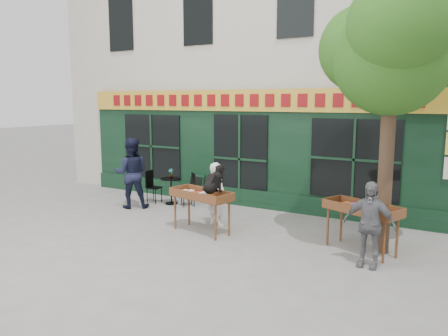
{
  "coord_description": "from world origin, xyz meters",
  "views": [
    {
      "loc": [
        5.82,
        -8.52,
        2.99
      ],
      "look_at": [
        0.54,
        0.5,
        1.38
      ],
      "focal_mm": 35.0,
      "sensor_mm": 36.0,
      "label": 1
    }
  ],
  "objects_px": {
    "dog": "(213,179)",
    "man_right": "(369,224)",
    "book_cart_right": "(362,211)",
    "man_left": "(131,173)",
    "book_cart_center": "(201,197)",
    "bistro_table": "(171,186)",
    "woman": "(216,194)"
  },
  "relations": [
    {
      "from": "book_cart_center",
      "to": "dog",
      "type": "relative_size",
      "value": 2.66
    },
    {
      "from": "bistro_table",
      "to": "man_left",
      "type": "distance_m",
      "value": 1.22
    },
    {
      "from": "dog",
      "to": "bistro_table",
      "type": "bearing_deg",
      "value": 155.71
    },
    {
      "from": "man_right",
      "to": "bistro_table",
      "type": "relative_size",
      "value": 2.08
    },
    {
      "from": "dog",
      "to": "book_cart_center",
      "type": "bearing_deg",
      "value": -176.22
    },
    {
      "from": "dog",
      "to": "woman",
      "type": "distance_m",
      "value": 0.94
    },
    {
      "from": "book_cart_center",
      "to": "man_right",
      "type": "height_order",
      "value": "man_right"
    },
    {
      "from": "dog",
      "to": "man_left",
      "type": "relative_size",
      "value": 0.3
    },
    {
      "from": "man_left",
      "to": "book_cart_right",
      "type": "bearing_deg",
      "value": 138.0
    },
    {
      "from": "book_cart_right",
      "to": "man_left",
      "type": "distance_m",
      "value": 6.45
    },
    {
      "from": "bistro_table",
      "to": "dog",
      "type": "bearing_deg",
      "value": -36.2
    },
    {
      "from": "book_cart_right",
      "to": "woman",
      "type": "bearing_deg",
      "value": -159.89
    },
    {
      "from": "book_cart_right",
      "to": "man_left",
      "type": "height_order",
      "value": "man_left"
    },
    {
      "from": "woman",
      "to": "man_left",
      "type": "height_order",
      "value": "man_left"
    },
    {
      "from": "dog",
      "to": "woman",
      "type": "height_order",
      "value": "dog"
    },
    {
      "from": "book_cart_right",
      "to": "book_cart_center",
      "type": "bearing_deg",
      "value": -149.18
    },
    {
      "from": "dog",
      "to": "bistro_table",
      "type": "relative_size",
      "value": 0.79
    },
    {
      "from": "dog",
      "to": "man_right",
      "type": "distance_m",
      "value": 3.44
    },
    {
      "from": "dog",
      "to": "bistro_table",
      "type": "height_order",
      "value": "dog"
    },
    {
      "from": "woman",
      "to": "book_cart_right",
      "type": "xyz_separation_m",
      "value": [
        3.45,
        -0.12,
        0.05
      ]
    },
    {
      "from": "dog",
      "to": "book_cart_right",
      "type": "relative_size",
      "value": 0.37
    },
    {
      "from": "bistro_table",
      "to": "man_left",
      "type": "height_order",
      "value": "man_left"
    },
    {
      "from": "book_cart_right",
      "to": "man_right",
      "type": "relative_size",
      "value": 1.03
    },
    {
      "from": "dog",
      "to": "man_right",
      "type": "relative_size",
      "value": 0.38
    },
    {
      "from": "man_left",
      "to": "bistro_table",
      "type": "bearing_deg",
      "value": -165.91
    },
    {
      "from": "book_cart_center",
      "to": "woman",
      "type": "bearing_deg",
      "value": 101.91
    },
    {
      "from": "dog",
      "to": "man_left",
      "type": "height_order",
      "value": "man_left"
    },
    {
      "from": "woman",
      "to": "bistro_table",
      "type": "relative_size",
      "value": 2.03
    },
    {
      "from": "book_cart_right",
      "to": "man_right",
      "type": "height_order",
      "value": "man_right"
    },
    {
      "from": "book_cart_center",
      "to": "book_cart_right",
      "type": "xyz_separation_m",
      "value": [
        3.45,
        0.53,
        0.0
      ]
    },
    {
      "from": "man_right",
      "to": "bistro_table",
      "type": "bearing_deg",
      "value": 162.93
    },
    {
      "from": "man_left",
      "to": "man_right",
      "type": "bearing_deg",
      "value": 131.9
    }
  ]
}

